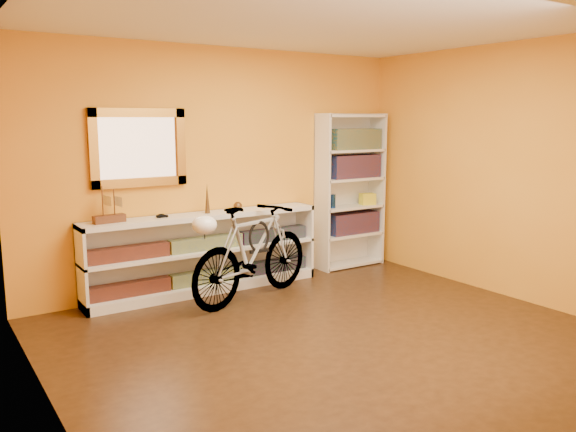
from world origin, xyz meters
TOP-DOWN VIEW (x-y plane):
  - floor at (0.00, 0.00)m, footprint 4.50×4.00m
  - ceiling at (0.00, 0.00)m, footprint 4.50×4.00m
  - back_wall at (0.00, 2.00)m, footprint 4.50×0.01m
  - left_wall at (-2.25, 0.00)m, footprint 0.01×4.00m
  - right_wall at (2.25, 0.00)m, footprint 0.01×4.00m
  - gilt_mirror at (-0.95, 1.97)m, footprint 0.98×0.06m
  - wall_socket at (0.90, 1.99)m, footprint 0.09×0.02m
  - console_unit at (-0.32, 1.81)m, footprint 2.60×0.35m
  - cd_row_lower at (-0.32, 1.79)m, footprint 2.50×0.13m
  - cd_row_upper at (-0.32, 1.79)m, footprint 2.50×0.13m
  - model_ship at (-1.32, 1.81)m, footprint 0.31×0.14m
  - toy_car at (-0.79, 1.81)m, footprint 0.00×0.00m
  - bronze_ornament at (-0.29, 1.81)m, footprint 0.05×0.05m
  - decorative_orb at (0.08, 1.81)m, footprint 0.09×0.09m
  - bookcase at (1.68, 1.84)m, footprint 0.90×0.30m
  - book_row_a at (1.73, 1.84)m, footprint 0.70×0.22m
  - book_row_b at (1.73, 1.84)m, footprint 0.70×0.22m
  - book_row_c at (1.73, 1.84)m, footprint 0.70×0.22m
  - travel_mug at (1.38, 1.82)m, footprint 0.07×0.07m
  - red_tin at (1.48, 1.87)m, footprint 0.20×0.20m
  - yellow_bag at (1.93, 1.80)m, footprint 0.21×0.16m
  - bicycle at (-0.04, 1.29)m, footprint 0.91×1.74m
  - helmet at (-0.66, 1.10)m, footprint 0.23×0.22m
  - u_lock at (0.05, 1.32)m, footprint 0.24×0.03m

SIDE VIEW (x-z plane):
  - floor at x=0.00m, z-range -0.01..0.00m
  - cd_row_lower at x=-0.32m, z-range 0.10..0.24m
  - wall_socket at x=0.90m, z-range 0.21..0.29m
  - console_unit at x=-0.32m, z-range 0.00..0.85m
  - bicycle at x=-0.04m, z-range 0.00..0.99m
  - cd_row_upper at x=-0.32m, z-range 0.47..0.60m
  - book_row_a at x=1.73m, z-range 0.42..0.68m
  - u_lock at x=0.05m, z-range 0.52..0.76m
  - yellow_bag at x=1.93m, z-range 0.77..0.91m
  - travel_mug at x=1.38m, z-range 0.77..0.93m
  - toy_car at x=-0.79m, z-range 0.85..0.85m
  - helmet at x=-0.66m, z-range 0.78..0.96m
  - decorative_orb at x=0.08m, z-range 0.85..0.94m
  - bookcase at x=1.68m, z-range 0.00..1.90m
  - bronze_ornament at x=-0.29m, z-range 0.85..1.17m
  - model_ship at x=-1.32m, z-range 0.85..1.21m
  - book_row_b at x=1.73m, z-range 1.11..1.40m
  - back_wall at x=0.00m, z-range 0.00..2.60m
  - left_wall at x=-2.25m, z-range 0.00..2.60m
  - right_wall at x=2.25m, z-range 0.00..2.60m
  - gilt_mirror at x=-0.95m, z-range 1.16..1.94m
  - red_tin at x=1.48m, z-range 1.46..1.66m
  - book_row_c at x=1.73m, z-range 1.46..1.71m
  - ceiling at x=0.00m, z-range 2.60..2.61m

